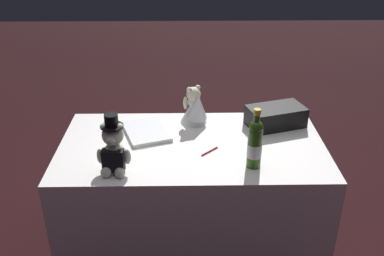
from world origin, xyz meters
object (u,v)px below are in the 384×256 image
champagne_bottle (255,143)px  teddy_bear_groom (114,150)px  teddy_bear_bride (195,107)px  signing_pen (210,151)px  gift_case_black (276,116)px  guestbook (146,131)px

champagne_bottle → teddy_bear_groom: bearing=-177.3°
teddy_bear_bride → signing_pen: teddy_bear_bride is taller
signing_pen → gift_case_black: size_ratio=0.26×
teddy_bear_bride → signing_pen: bearing=-77.8°
teddy_bear_bride → guestbook: 0.32m
teddy_bear_bride → guestbook: size_ratio=0.77×
signing_pen → gift_case_black: 0.51m
guestbook → champagne_bottle: bearing=-51.5°
teddy_bear_groom → guestbook: size_ratio=1.01×
teddy_bear_bride → gift_case_black: size_ratio=0.63×
guestbook → gift_case_black: bearing=-12.4°
teddy_bear_groom → teddy_bear_bride: bearing=52.3°
teddy_bear_groom → gift_case_black: (0.89, 0.48, -0.06)m
teddy_bear_bride → signing_pen: size_ratio=2.40×
teddy_bear_bride → champagne_bottle: (0.29, -0.49, 0.03)m
teddy_bear_bride → guestbook: teddy_bear_bride is taller
gift_case_black → guestbook: gift_case_black is taller
gift_case_black → teddy_bear_groom: bearing=-151.4°
teddy_bear_groom → teddy_bear_bride: teddy_bear_groom is taller
signing_pen → guestbook: guestbook is taller
champagne_bottle → gift_case_black: bearing=66.7°
guestbook → signing_pen: bearing=-50.1°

